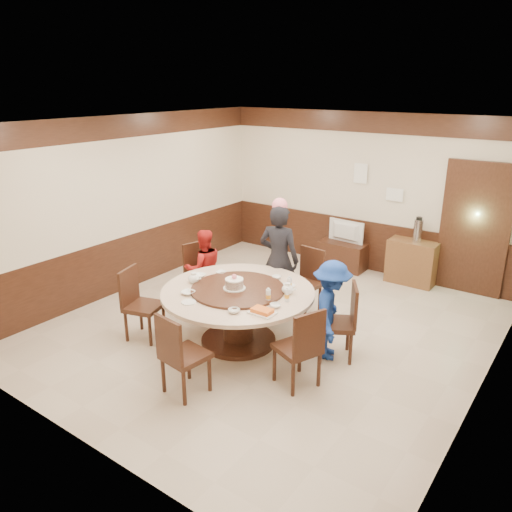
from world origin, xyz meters
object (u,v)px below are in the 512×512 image
Objects in this scene: person_standing at (279,260)px; shrimp_platter at (262,311)px; birthday_cake at (234,284)px; person_red at (204,268)px; tv_stand at (343,255)px; side_cabinet at (412,262)px; thermos at (418,231)px; person_blue at (331,310)px; television at (344,232)px; banquet_table at (238,306)px.

person_standing reaches higher than shrimp_platter.
person_standing is 1.13m from birthday_cake.
person_red is 1.31m from birthday_cake.
tv_stand is 1.28m from side_cabinet.
thermos reaches higher than tv_stand.
tv_stand is at bearing -1.09° from person_blue.
thermos is (0.04, 2.98, 0.31)m from person_blue.
tv_stand is (-1.28, 2.95, -0.38)m from person_blue.
tv_stand is 0.45m from television.
person_blue is 3.24m from tv_stand.
person_red reaches higher than birthday_cake.
shrimp_platter is at bearing -78.13° from tv_stand.
television is (-1.28, 2.95, 0.07)m from person_blue.
person_blue is at bearing 139.18° from person_standing.
television is (-0.78, 3.72, -0.08)m from shrimp_platter.
person_red is 1.74× the size of television.
banquet_table is 1.19× the size of person_standing.
person_standing is 1.17m from person_red.
tv_stand is at bearing 101.87° from shrimp_platter.
thermos reaches higher than banquet_table.
banquet_table is 6.57× the size of shrimp_platter.
thermos is at bearing -129.94° from person_standing.
thermos is at bearing 70.50° from birthday_cake.
banquet_table is 2.83× the size of television.
person_blue is at bearing 18.60° from banquet_table.
thermos is (1.26, 2.28, 0.11)m from person_standing.
person_red is at bearing 151.01° from banquet_table.
person_red is (-1.05, -0.46, -0.22)m from person_standing.
birthday_cake is at bearing 93.00° from person_red.
person_blue is 1.58× the size of side_cabinet.
banquet_table is at bearing -109.29° from thermos.
television is at bearing -99.65° from person_standing.
banquet_table is 6.84× the size of birthday_cake.
shrimp_platter is 0.35× the size of tv_stand.
person_red is 0.96× the size of person_blue.
person_blue is 0.92m from shrimp_platter.
banquet_table is 1.21m from person_blue.
person_standing is at bearing 95.78° from television.
person_standing reaches higher than tv_stand.
person_blue reaches higher than banquet_table.
thermos is (1.21, 3.41, 0.09)m from birthday_cake.
side_cabinet is 2.11× the size of thermos.
side_cabinet is at bearing -174.19° from television.
person_standing is at bearing -88.68° from tv_stand.
birthday_cake is (-1.17, -0.42, 0.21)m from person_blue.
person_red is at bearing -110.17° from tv_stand.
person_blue reaches higher than birthday_cake.
person_standing is at bearing -118.08° from side_cabinet.
banquet_table is 3.56m from side_cabinet.
shrimp_platter is 3.80m from television.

